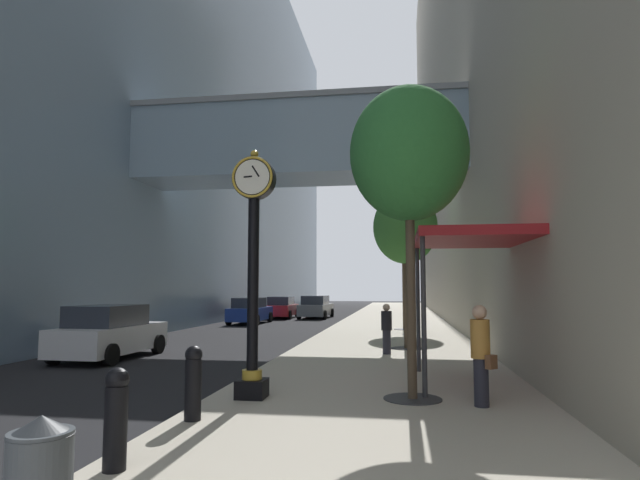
{
  "coord_description": "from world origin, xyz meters",
  "views": [
    {
      "loc": [
        3.71,
        -2.31,
        2.25
      ],
      "look_at": [
        0.97,
        15.77,
        3.88
      ],
      "focal_mm": 29.61,
      "sensor_mm": 36.0,
      "label": 1
    }
  ],
  "objects_px": {
    "street_clock": "(253,259)",
    "pedestrian_walking": "(481,352)",
    "street_tree_mid_far": "(403,221)",
    "car_white_near": "(109,333)",
    "pedestrian_by_clock": "(387,328)",
    "car_grey_far": "(316,307)",
    "car_red_trailing": "(282,308)",
    "bollard_nearest": "(116,416)",
    "car_blue_mid": "(250,311)",
    "street_tree_near": "(409,155)",
    "street_tree_mid_near": "(405,228)",
    "trash_bin": "(39,479)",
    "bollard_second": "(193,381)"
  },
  "relations": [
    {
      "from": "street_clock",
      "to": "pedestrian_walking",
      "type": "distance_m",
      "value": 4.57
    },
    {
      "from": "street_clock",
      "to": "street_tree_mid_far",
      "type": "bearing_deg",
      "value": 79.86
    },
    {
      "from": "street_clock",
      "to": "car_white_near",
      "type": "height_order",
      "value": "street_clock"
    },
    {
      "from": "pedestrian_by_clock",
      "to": "car_grey_far",
      "type": "height_order",
      "value": "pedestrian_by_clock"
    },
    {
      "from": "street_tree_mid_far",
      "to": "car_red_trailing",
      "type": "bearing_deg",
      "value": 129.38
    },
    {
      "from": "bollard_nearest",
      "to": "pedestrian_by_clock",
      "type": "bearing_deg",
      "value": 75.64
    },
    {
      "from": "pedestrian_by_clock",
      "to": "car_blue_mid",
      "type": "relative_size",
      "value": 0.35
    },
    {
      "from": "street_tree_near",
      "to": "car_white_near",
      "type": "xyz_separation_m",
      "value": [
        -9.29,
        5.3,
        -4.03
      ]
    },
    {
      "from": "street_tree_mid_near",
      "to": "pedestrian_by_clock",
      "type": "bearing_deg",
      "value": -111.72
    },
    {
      "from": "pedestrian_walking",
      "to": "car_blue_mid",
      "type": "relative_size",
      "value": 0.4
    },
    {
      "from": "street_tree_near",
      "to": "street_tree_mid_far",
      "type": "height_order",
      "value": "street_tree_mid_far"
    },
    {
      "from": "car_blue_mid",
      "to": "car_red_trailing",
      "type": "height_order",
      "value": "car_blue_mid"
    },
    {
      "from": "car_blue_mid",
      "to": "trash_bin",
      "type": "bearing_deg",
      "value": -77.34
    },
    {
      "from": "car_red_trailing",
      "to": "bollard_nearest",
      "type": "bearing_deg",
      "value": -80.67
    },
    {
      "from": "street_tree_mid_near",
      "to": "bollard_second",
      "type": "bearing_deg",
      "value": -108.54
    },
    {
      "from": "street_tree_mid_near",
      "to": "pedestrian_walking",
      "type": "distance_m",
      "value": 9.42
    },
    {
      "from": "street_clock",
      "to": "car_red_trailing",
      "type": "xyz_separation_m",
      "value": [
        -5.67,
        27.59,
        -2.03
      ]
    },
    {
      "from": "street_clock",
      "to": "trash_bin",
      "type": "height_order",
      "value": "street_clock"
    },
    {
      "from": "bollard_second",
      "to": "street_tree_near",
      "type": "relative_size",
      "value": 0.19
    },
    {
      "from": "bollard_second",
      "to": "street_tree_near",
      "type": "distance_m",
      "value": 5.78
    },
    {
      "from": "street_tree_mid_near",
      "to": "street_tree_mid_far",
      "type": "relative_size",
      "value": 0.77
    },
    {
      "from": "bollard_nearest",
      "to": "car_blue_mid",
      "type": "relative_size",
      "value": 0.26
    },
    {
      "from": "bollard_nearest",
      "to": "street_tree_mid_near",
      "type": "xyz_separation_m",
      "value": [
        3.5,
        12.77,
        3.57
      ]
    },
    {
      "from": "bollard_second",
      "to": "trash_bin",
      "type": "relative_size",
      "value": 1.12
    },
    {
      "from": "bollard_nearest",
      "to": "car_grey_far",
      "type": "bearing_deg",
      "value": 94.9
    },
    {
      "from": "bollard_second",
      "to": "street_tree_mid_far",
      "type": "bearing_deg",
      "value": 79.43
    },
    {
      "from": "pedestrian_walking",
      "to": "car_blue_mid",
      "type": "height_order",
      "value": "pedestrian_walking"
    },
    {
      "from": "bollard_second",
      "to": "street_tree_mid_near",
      "type": "relative_size",
      "value": 0.21
    },
    {
      "from": "street_tree_mid_far",
      "to": "trash_bin",
      "type": "bearing_deg",
      "value": -97.91
    },
    {
      "from": "car_white_near",
      "to": "car_red_trailing",
      "type": "relative_size",
      "value": 0.95
    },
    {
      "from": "trash_bin",
      "to": "car_white_near",
      "type": "distance_m",
      "value": 13.04
    },
    {
      "from": "bollard_second",
      "to": "car_red_trailing",
      "type": "distance_m",
      "value": 29.83
    },
    {
      "from": "street_clock",
      "to": "car_grey_far",
      "type": "bearing_deg",
      "value": 96.56
    },
    {
      "from": "bollard_second",
      "to": "street_tree_mid_far",
      "type": "xyz_separation_m",
      "value": [
        3.5,
        18.76,
        4.86
      ]
    },
    {
      "from": "street_tree_mid_far",
      "to": "car_blue_mid",
      "type": "relative_size",
      "value": 1.59
    },
    {
      "from": "street_tree_mid_far",
      "to": "car_red_trailing",
      "type": "xyz_separation_m",
      "value": [
        -8.71,
        10.61,
        -4.85
      ]
    },
    {
      "from": "pedestrian_by_clock",
      "to": "car_red_trailing",
      "type": "distance_m",
      "value": 22.08
    },
    {
      "from": "street_tree_near",
      "to": "car_blue_mid",
      "type": "xyz_separation_m",
      "value": [
        -9.38,
        21.43,
        -4.06
      ]
    },
    {
      "from": "trash_bin",
      "to": "car_red_trailing",
      "type": "bearing_deg",
      "value": 99.39
    },
    {
      "from": "bollard_second",
      "to": "car_red_trailing",
      "type": "bearing_deg",
      "value": 100.06
    },
    {
      "from": "street_clock",
      "to": "street_tree_near",
      "type": "xyz_separation_m",
      "value": [
        3.04,
        0.34,
        2.04
      ]
    },
    {
      "from": "street_tree_near",
      "to": "trash_bin",
      "type": "height_order",
      "value": "street_tree_near"
    },
    {
      "from": "pedestrian_walking",
      "to": "car_red_trailing",
      "type": "distance_m",
      "value": 29.41
    },
    {
      "from": "car_blue_mid",
      "to": "car_grey_far",
      "type": "xyz_separation_m",
      "value": [
        3.13,
        6.16,
        0.02
      ]
    },
    {
      "from": "street_tree_mid_near",
      "to": "car_white_near",
      "type": "distance_m",
      "value": 10.38
    },
    {
      "from": "pedestrian_by_clock",
      "to": "car_white_near",
      "type": "xyz_separation_m",
      "value": [
        -8.64,
        -1.4,
        -0.15
      ]
    },
    {
      "from": "pedestrian_by_clock",
      "to": "car_grey_far",
      "type": "xyz_separation_m",
      "value": [
        -5.6,
        20.89,
        -0.18
      ]
    },
    {
      "from": "bollard_nearest",
      "to": "street_clock",
      "type": "bearing_deg",
      "value": 83.58
    },
    {
      "from": "street_tree_near",
      "to": "pedestrian_by_clock",
      "type": "distance_m",
      "value": 7.76
    },
    {
      "from": "car_white_near",
      "to": "car_red_trailing",
      "type": "bearing_deg",
      "value": 88.49
    }
  ]
}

